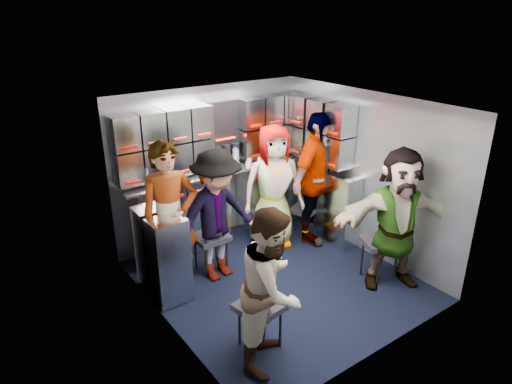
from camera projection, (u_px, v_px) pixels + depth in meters
floor at (277, 280)px, 5.44m from camera, size 3.00×3.00×0.00m
wall_back at (210, 164)px, 6.17m from camera, size 2.80×0.04×2.10m
wall_left at (162, 233)px, 4.29m from camera, size 0.04×3.00×2.10m
wall_right at (365, 174)px, 5.80m from camera, size 0.04×3.00×2.10m
ceiling at (281, 105)px, 4.65m from camera, size 2.80×3.00×0.02m
cart_bank_back at (220, 206)px, 6.22m from camera, size 2.68×0.38×0.99m
cart_bank_left at (162, 254)px, 5.03m from camera, size 0.38×0.76×0.99m
counter at (219, 171)px, 6.03m from camera, size 2.68×0.42×0.03m
locker_bank_back at (215, 135)px, 5.89m from camera, size 2.68×0.28×0.82m
locker_bank_right at (321, 131)px, 6.08m from camera, size 0.28×1.00×0.82m
right_cabinet at (322, 201)px, 6.38m from camera, size 0.28×1.20×1.00m
coffee_niche at (224, 133)px, 6.04m from camera, size 0.46×0.16×0.84m
red_latch_strip at (227, 185)px, 5.93m from camera, size 2.60×0.02×0.03m
jump_seat_near_left at (260, 309)px, 4.24m from camera, size 0.45×0.44×0.47m
jump_seat_mid_left at (210, 239)px, 5.52m from camera, size 0.40×0.38×0.47m
jump_seat_center at (265, 214)px, 6.30m from camera, size 0.36×0.34×0.41m
jump_seat_mid_right at (304, 211)px, 6.39m from camera, size 0.46×0.45×0.42m
jump_seat_near_right at (381, 244)px, 5.37m from camera, size 0.54×0.53×0.49m
attendant_standing at (170, 219)px, 4.99m from camera, size 0.70×0.53×1.74m
attendant_arc_a at (272, 287)px, 3.98m from camera, size 0.93×0.90×1.51m
attendant_arc_b at (217, 216)px, 5.24m from camera, size 1.08×0.69×1.59m
attendant_arc_c at (273, 187)px, 5.98m from camera, size 0.95×0.79×1.67m
attendant_arc_d at (315, 179)px, 6.05m from camera, size 1.14×0.79×1.80m
attendant_arc_e at (397, 219)px, 5.09m from camera, size 1.58×1.18×1.66m
bottle_left at (147, 178)px, 5.39m from camera, size 0.06×0.06×0.24m
bottle_mid at (236, 158)px, 6.07m from camera, size 0.07×0.07×0.24m
bottle_right at (235, 158)px, 6.06m from camera, size 0.07×0.07×0.25m
cup_left at (174, 178)px, 5.59m from camera, size 0.08×0.08×0.10m
cup_right at (249, 161)px, 6.20m from camera, size 0.09×0.09×0.09m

